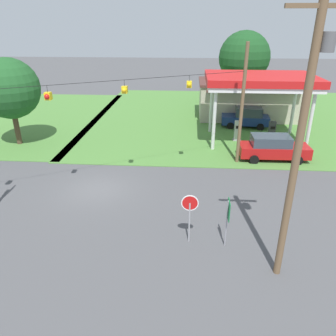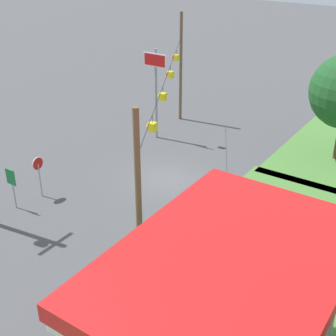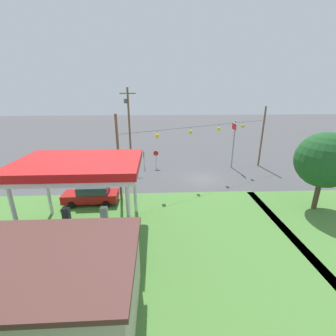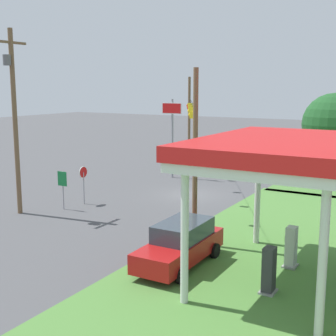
# 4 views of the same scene
# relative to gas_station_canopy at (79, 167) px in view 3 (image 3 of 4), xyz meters

# --- Properties ---
(ground_plane) EXTENTS (160.00, 160.00, 0.00)m
(ground_plane) POSITION_rel_gas_station_canopy_xyz_m (-11.26, -9.86, -5.11)
(ground_plane) COLOR #4C4C4F
(gas_station_canopy) EXTENTS (8.82, 6.05, 5.64)m
(gas_station_canopy) POSITION_rel_gas_station_canopy_xyz_m (0.00, 0.00, 0.00)
(gas_station_canopy) COLOR silver
(gas_station_canopy) RESTS_ON ground
(gas_station_store) EXTENTS (10.53, 6.32, 3.87)m
(gas_station_store) POSITION_rel_gas_station_canopy_xyz_m (0.52, 7.88, -3.16)
(gas_station_store) COLOR #B2A893
(gas_station_store) RESTS_ON ground
(fuel_pump_near) EXTENTS (0.71, 0.56, 1.79)m
(fuel_pump_near) POSITION_rel_gas_station_canopy_xyz_m (-1.46, -0.00, -4.26)
(fuel_pump_near) COLOR gray
(fuel_pump_near) RESTS_ON ground
(fuel_pump_far) EXTENTS (0.71, 0.56, 1.79)m
(fuel_pump_far) POSITION_rel_gas_station_canopy_xyz_m (1.46, -0.00, -4.26)
(fuel_pump_far) COLOR gray
(fuel_pump_far) RESTS_ON ground
(car_at_pumps_front) EXTENTS (5.14, 2.15, 1.89)m
(car_at_pumps_front) POSITION_rel_gas_station_canopy_xyz_m (0.65, -4.15, -4.15)
(car_at_pumps_front) COLOR #AD1414
(car_at_pumps_front) RESTS_ON ground
(car_at_pumps_rear) EXTENTS (4.67, 2.35, 1.99)m
(car_at_pumps_rear) POSITION_rel_gas_station_canopy_xyz_m (-0.11, 4.14, -4.11)
(car_at_pumps_rear) COLOR navy
(car_at_pumps_rear) RESTS_ON ground
(stop_sign_roadside) EXTENTS (0.80, 0.08, 2.50)m
(stop_sign_roadside) POSITION_rel_gas_station_canopy_xyz_m (-5.52, -14.72, -3.30)
(stop_sign_roadside) COLOR #99999E
(stop_sign_roadside) RESTS_ON ground
(stop_sign_overhead) EXTENTS (0.22, 1.84, 6.56)m
(stop_sign_overhead) POSITION_rel_gas_station_canopy_xyz_m (-16.22, -14.22, -0.61)
(stop_sign_overhead) COLOR gray
(stop_sign_overhead) RESTS_ON ground
(route_sign) EXTENTS (0.10, 0.70, 2.40)m
(route_sign) POSITION_rel_gas_station_canopy_xyz_m (-3.80, -14.94, -3.40)
(route_sign) COLOR gray
(route_sign) RESTS_ON ground
(utility_pole_main) EXTENTS (2.20, 0.44, 10.85)m
(utility_pole_main) POSITION_rel_gas_station_canopy_xyz_m (-1.77, -16.60, 0.93)
(utility_pole_main) COLOR brown
(utility_pole_main) RESTS_ON ground
(signal_span_gantry) EXTENTS (18.68, 10.24, 8.43)m
(signal_span_gantry) POSITION_rel_gas_station_canopy_xyz_m (-11.26, -9.88, -0.50)
(signal_span_gantry) COLOR brown
(signal_span_gantry) RESTS_ON ground
(tree_west_verge) EXTENTS (4.83, 4.83, 7.11)m
(tree_west_verge) POSITION_rel_gas_station_canopy_xyz_m (-20.14, -2.10, -0.43)
(tree_west_verge) COLOR #4C3828
(tree_west_verge) RESTS_ON ground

